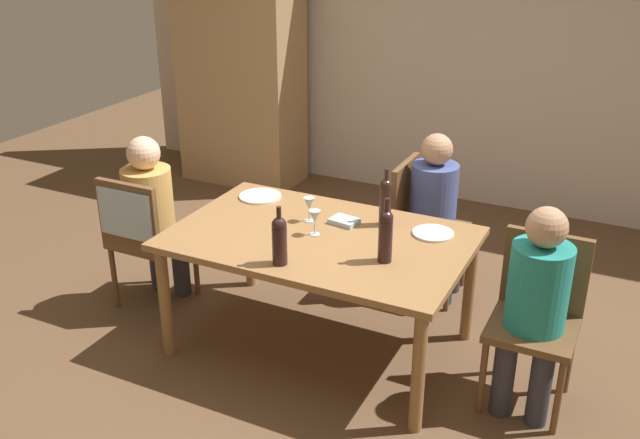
{
  "coord_description": "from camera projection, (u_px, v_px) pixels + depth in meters",
  "views": [
    {
      "loc": [
        1.61,
        -3.29,
        2.46
      ],
      "look_at": [
        0.0,
        0.0,
        0.84
      ],
      "focal_mm": 39.99,
      "sensor_mm": 36.0,
      "label": 1
    }
  ],
  "objects": [
    {
      "name": "chair_right_end",
      "position": [
        537.0,
        308.0,
        3.71
      ],
      "size": [
        0.44,
        0.44,
        0.92
      ],
      "rotation": [
        0.0,
        0.0,
        3.14
      ],
      "color": "brown",
      "rests_on": "ground_plane"
    },
    {
      "name": "dinner_plate_guest_left",
      "position": [
        433.0,
        233.0,
        4.06
      ],
      "size": [
        0.24,
        0.24,
        0.01
      ],
      "primitive_type": "cylinder",
      "color": "silver",
      "rests_on": "dining_table"
    },
    {
      "name": "rear_room_partition",
      "position": [
        462.0,
        47.0,
        6.05
      ],
      "size": [
        6.4,
        0.12,
        2.7
      ],
      "primitive_type": "cube",
      "color": "beige",
      "rests_on": "ground_plane"
    },
    {
      "name": "dinner_plate_host",
      "position": [
        260.0,
        196.0,
        4.57
      ],
      "size": [
        0.27,
        0.27,
        0.01
      ],
      "primitive_type": "cylinder",
      "color": "white",
      "rests_on": "dining_table"
    },
    {
      "name": "armoire_cabinet",
      "position": [
        240.0,
        66.0,
        6.56
      ],
      "size": [
        1.18,
        0.62,
        2.18
      ],
      "color": "tan",
      "rests_on": "ground_plane"
    },
    {
      "name": "chair_left_end",
      "position": [
        138.0,
        227.0,
        4.5
      ],
      "size": [
        0.44,
        0.46,
        0.92
      ],
      "color": "brown",
      "rests_on": "ground_plane"
    },
    {
      "name": "wine_glass_centre",
      "position": [
        315.0,
        217.0,
        4.02
      ],
      "size": [
        0.07,
        0.07,
        0.15
      ],
      "color": "silver",
      "rests_on": "dining_table"
    },
    {
      "name": "person_woman_host",
      "position": [
        536.0,
        298.0,
        3.57
      ],
      "size": [
        0.31,
        0.35,
        1.14
      ],
      "rotation": [
        0.0,
        0.0,
        3.14
      ],
      "color": "#33333D",
      "rests_on": "ground_plane"
    },
    {
      "name": "wine_bottle_short_olive",
      "position": [
        280.0,
        239.0,
        3.68
      ],
      "size": [
        0.08,
        0.08,
        0.32
      ],
      "color": "black",
      "rests_on": "dining_table"
    },
    {
      "name": "dining_table",
      "position": [
        320.0,
        248.0,
        4.08
      ],
      "size": [
        1.68,
        1.08,
        0.74
      ],
      "color": "olive",
      "rests_on": "ground_plane"
    },
    {
      "name": "ground_plane",
      "position": [
        320.0,
        345.0,
        4.35
      ],
      "size": [
        10.0,
        10.0,
        0.0
      ],
      "primitive_type": "plane",
      "color": "brown"
    },
    {
      "name": "chair_far_right",
      "position": [
        419.0,
        219.0,
        4.77
      ],
      "size": [
        0.44,
        0.44,
        0.92
      ],
      "rotation": [
        0.0,
        0.0,
        -1.57
      ],
      "color": "brown",
      "rests_on": "ground_plane"
    },
    {
      "name": "folded_napkin",
      "position": [
        344.0,
        221.0,
        4.2
      ],
      "size": [
        0.18,
        0.14,
        0.03
      ],
      "primitive_type": "cube",
      "rotation": [
        0.0,
        0.0,
        -0.16
      ],
      "color": "#ADC6D6",
      "rests_on": "dining_table"
    },
    {
      "name": "wine_bottle_tall_green",
      "position": [
        385.0,
        200.0,
        4.12
      ],
      "size": [
        0.07,
        0.07,
        0.35
      ],
      "color": "black",
      "rests_on": "dining_table"
    },
    {
      "name": "person_man_guest",
      "position": [
        152.0,
        209.0,
        4.59
      ],
      "size": [
        0.32,
        0.36,
        1.16
      ],
      "color": "#33333D",
      "rests_on": "ground_plane"
    },
    {
      "name": "wine_bottle_dark_red",
      "position": [
        386.0,
        234.0,
        3.7
      ],
      "size": [
        0.08,
        0.08,
        0.36
      ],
      "color": "black",
      "rests_on": "dining_table"
    },
    {
      "name": "person_man_bearded",
      "position": [
        437.0,
        205.0,
        4.67
      ],
      "size": [
        0.35,
        0.31,
        1.14
      ],
      "rotation": [
        0.0,
        0.0,
        -1.57
      ],
      "color": "#33333D",
      "rests_on": "ground_plane"
    },
    {
      "name": "wine_glass_near_left",
      "position": [
        309.0,
        204.0,
        4.19
      ],
      "size": [
        0.07,
        0.07,
        0.15
      ],
      "color": "silver",
      "rests_on": "dining_table"
    }
  ]
}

